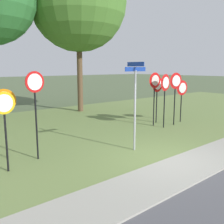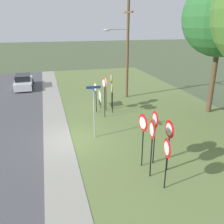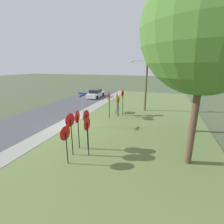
{
  "view_description": "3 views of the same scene",
  "coord_description": "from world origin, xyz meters",
  "px_view_note": "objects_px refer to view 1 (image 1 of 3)",
  "views": [
    {
      "loc": [
        -6.46,
        -4.93,
        2.98
      ],
      "look_at": [
        0.22,
        2.94,
        1.19
      ],
      "focal_mm": 41.25,
      "sensor_mm": 36.0,
      "label": 1
    },
    {
      "loc": [
        12.82,
        -1.09,
        6.46
      ],
      "look_at": [
        0.23,
        2.36,
        1.64
      ],
      "focal_mm": 38.89,
      "sensor_mm": 36.0,
      "label": 2
    },
    {
      "loc": [
        12.2,
        8.08,
        5.4
      ],
      "look_at": [
        -0.75,
        3.8,
        1.47
      ],
      "focal_mm": 25.92,
      "sensor_mm": 36.0,
      "label": 3
    }
  ],
  "objects_px": {
    "yield_sign_far_left": "(182,91)",
    "yield_sign_center": "(165,88)",
    "stop_sign_far_right": "(5,115)",
    "stop_sign_near_right": "(4,108)",
    "stop_sign_near_left": "(35,97)",
    "yield_sign_near_right": "(158,88)",
    "yield_sign_far_right": "(155,86)",
    "oak_tree_right": "(78,3)",
    "street_name_post": "(135,99)",
    "yield_sign_near_left": "(176,86)"
  },
  "relations": [
    {
      "from": "stop_sign_near_left",
      "to": "street_name_post",
      "type": "distance_m",
      "value": 3.35
    },
    {
      "from": "yield_sign_near_right",
      "to": "yield_sign_far_left",
      "type": "distance_m",
      "value": 1.4
    },
    {
      "from": "stop_sign_far_right",
      "to": "yield_sign_near_right",
      "type": "relative_size",
      "value": 0.93
    },
    {
      "from": "stop_sign_far_right",
      "to": "yield_sign_far_right",
      "type": "bearing_deg",
      "value": 2.86
    },
    {
      "from": "stop_sign_near_right",
      "to": "yield_sign_far_left",
      "type": "relative_size",
      "value": 1.01
    },
    {
      "from": "stop_sign_near_right",
      "to": "yield_sign_near_right",
      "type": "height_order",
      "value": "yield_sign_near_right"
    },
    {
      "from": "stop_sign_near_left",
      "to": "yield_sign_far_left",
      "type": "distance_m",
      "value": 8.5
    },
    {
      "from": "stop_sign_near_left",
      "to": "yield_sign_near_right",
      "type": "xyz_separation_m",
      "value": [
        7.29,
        1.16,
        -0.18
      ]
    },
    {
      "from": "yield_sign_near_left",
      "to": "yield_sign_far_right",
      "type": "bearing_deg",
      "value": 156.55
    },
    {
      "from": "stop_sign_far_right",
      "to": "yield_sign_far_right",
      "type": "relative_size",
      "value": 0.85
    },
    {
      "from": "yield_sign_near_left",
      "to": "yield_sign_far_left",
      "type": "xyz_separation_m",
      "value": [
        0.92,
        0.24,
        -0.35
      ]
    },
    {
      "from": "yield_sign_far_right",
      "to": "yield_sign_far_left",
      "type": "bearing_deg",
      "value": -6.92
    },
    {
      "from": "street_name_post",
      "to": "oak_tree_right",
      "type": "height_order",
      "value": "oak_tree_right"
    },
    {
      "from": "yield_sign_near_right",
      "to": "yield_sign_center",
      "type": "bearing_deg",
      "value": -121.24
    },
    {
      "from": "yield_sign_far_left",
      "to": "yield_sign_far_right",
      "type": "xyz_separation_m",
      "value": [
        -1.86,
        0.33,
        0.35
      ]
    },
    {
      "from": "stop_sign_far_right",
      "to": "oak_tree_right",
      "type": "distance_m",
      "value": 11.67
    },
    {
      "from": "stop_sign_near_left",
      "to": "yield_sign_far_right",
      "type": "height_order",
      "value": "stop_sign_near_left"
    },
    {
      "from": "stop_sign_near_left",
      "to": "yield_sign_far_right",
      "type": "relative_size",
      "value": 1.05
    },
    {
      "from": "stop_sign_far_right",
      "to": "yield_sign_near_left",
      "type": "xyz_separation_m",
      "value": [
        8.65,
        0.61,
        0.39
      ]
    },
    {
      "from": "stop_sign_far_right",
      "to": "yield_sign_center",
      "type": "bearing_deg",
      "value": -1.63
    },
    {
      "from": "yield_sign_far_right",
      "to": "oak_tree_right",
      "type": "xyz_separation_m",
      "value": [
        -0.39,
        6.17,
        4.96
      ]
    },
    {
      "from": "yield_sign_near_left",
      "to": "yield_sign_near_right",
      "type": "bearing_deg",
      "value": 113.42
    },
    {
      "from": "stop_sign_near_left",
      "to": "oak_tree_right",
      "type": "distance_m",
      "value": 10.57
    },
    {
      "from": "oak_tree_right",
      "to": "yield_sign_far_left",
      "type": "bearing_deg",
      "value": -70.88
    },
    {
      "from": "yield_sign_center",
      "to": "yield_sign_far_right",
      "type": "bearing_deg",
      "value": 88.0
    },
    {
      "from": "yield_sign_far_left",
      "to": "yield_sign_center",
      "type": "height_order",
      "value": "yield_sign_center"
    },
    {
      "from": "yield_sign_far_left",
      "to": "yield_sign_near_left",
      "type": "bearing_deg",
      "value": -158.2
    },
    {
      "from": "yield_sign_near_left",
      "to": "street_name_post",
      "type": "bearing_deg",
      "value": -153.27
    },
    {
      "from": "yield_sign_near_right",
      "to": "oak_tree_right",
      "type": "distance_m",
      "value": 7.81
    },
    {
      "from": "yield_sign_far_right",
      "to": "street_name_post",
      "type": "xyz_separation_m",
      "value": [
        -3.56,
        -2.12,
        -0.18
      ]
    },
    {
      "from": "yield_sign_near_right",
      "to": "yield_sign_far_right",
      "type": "distance_m",
      "value": 0.8
    },
    {
      "from": "stop_sign_near_right",
      "to": "yield_sign_far_right",
      "type": "relative_size",
      "value": 0.85
    },
    {
      "from": "stop_sign_near_left",
      "to": "yield_sign_center",
      "type": "relative_size",
      "value": 1.08
    },
    {
      "from": "stop_sign_near_left",
      "to": "stop_sign_far_right",
      "type": "bearing_deg",
      "value": -168.24
    },
    {
      "from": "stop_sign_near_right",
      "to": "stop_sign_far_right",
      "type": "xyz_separation_m",
      "value": [
        -0.37,
        -1.16,
        -0.01
      ]
    },
    {
      "from": "yield_sign_near_right",
      "to": "yield_sign_far_right",
      "type": "bearing_deg",
      "value": -149.66
    },
    {
      "from": "stop_sign_far_right",
      "to": "yield_sign_far_left",
      "type": "xyz_separation_m",
      "value": [
        9.57,
        0.84,
        0.04
      ]
    },
    {
      "from": "yield_sign_near_right",
      "to": "yield_sign_far_right",
      "type": "height_order",
      "value": "yield_sign_far_right"
    },
    {
      "from": "stop_sign_far_right",
      "to": "yield_sign_far_right",
      "type": "height_order",
      "value": "yield_sign_far_right"
    },
    {
      "from": "stop_sign_near_right",
      "to": "yield_sign_center",
      "type": "height_order",
      "value": "yield_sign_center"
    },
    {
      "from": "stop_sign_far_right",
      "to": "yield_sign_far_right",
      "type": "xyz_separation_m",
      "value": [
        7.71,
        1.17,
        0.39
      ]
    },
    {
      "from": "yield_sign_near_left",
      "to": "street_name_post",
      "type": "xyz_separation_m",
      "value": [
        -4.5,
        -1.55,
        -0.18
      ]
    },
    {
      "from": "oak_tree_right",
      "to": "street_name_post",
      "type": "bearing_deg",
      "value": -110.91
    },
    {
      "from": "stop_sign_far_right",
      "to": "yield_sign_center",
      "type": "height_order",
      "value": "yield_sign_center"
    },
    {
      "from": "yield_sign_far_right",
      "to": "stop_sign_far_right",
      "type": "bearing_deg",
      "value": -168.17
    },
    {
      "from": "stop_sign_near_right",
      "to": "yield_sign_near_left",
      "type": "height_order",
      "value": "yield_sign_near_left"
    },
    {
      "from": "stop_sign_far_right",
      "to": "yield_sign_near_right",
      "type": "xyz_separation_m",
      "value": [
        8.38,
        1.56,
        0.21
      ]
    },
    {
      "from": "yield_sign_near_left",
      "to": "yield_sign_center",
      "type": "bearing_deg",
      "value": -169.74
    },
    {
      "from": "stop_sign_near_right",
      "to": "oak_tree_right",
      "type": "xyz_separation_m",
      "value": [
        6.95,
        6.18,
        5.34
      ]
    },
    {
      "from": "stop_sign_near_left",
      "to": "yield_sign_far_left",
      "type": "bearing_deg",
      "value": -5.4
    }
  ]
}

